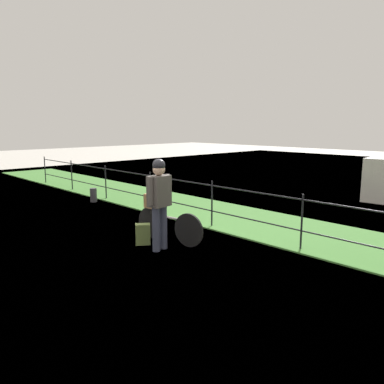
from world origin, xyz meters
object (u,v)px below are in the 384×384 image
Objects in this scene: terrier_dog at (156,190)px; cyclist_person at (159,196)px; mooring_bollard at (93,195)px; bicycle_main at (168,225)px; wooden_crate at (155,201)px; backpack_on_paving at (143,234)px.

terrier_dog is 0.66m from cyclist_person.
cyclist_person is 4.13× the size of mooring_bollard.
terrier_dog is (-0.31, -0.06, 0.66)m from bicycle_main.
terrier_dog is at bearing -13.16° from mooring_bollard.
cyclist_person reaches higher than bicycle_main.
bicycle_main is 0.73m from terrier_dog.
backpack_on_paving is (0.10, -0.39, -0.58)m from wooden_crate.
mooring_bollard is (-4.28, 1.00, -0.80)m from terrier_dog.
bicycle_main reaches higher than backpack_on_paving.
bicycle_main is 0.94× the size of cyclist_person.
bicycle_main is 4.89× the size of terrier_dog.
terrier_dog is (0.02, 0.00, 0.22)m from wooden_crate.
mooring_bollard is (-4.35, 1.39, 0.00)m from backpack_on_paving.
bicycle_main is at bearing 6.82° from backpack_on_paving.
cyclist_person is (0.58, -0.35, 0.22)m from wooden_crate.
bicycle_main is 4.05× the size of wooden_crate.
wooden_crate reaches higher than bicycle_main.
terrier_dog reaches higher than wooden_crate.
terrier_dog reaches higher than bicycle_main.
wooden_crate is 4.41m from mooring_bollard.
terrier_dog is 0.81× the size of backpack_on_paving.
bicycle_main is 0.82m from cyclist_person.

